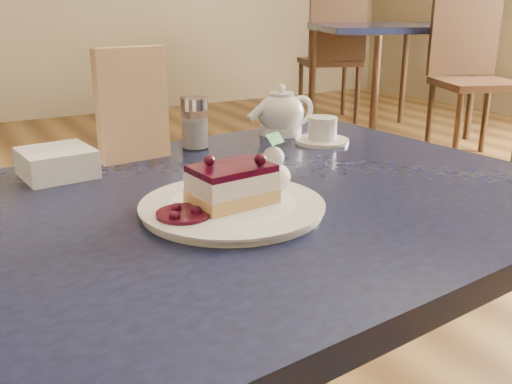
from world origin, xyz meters
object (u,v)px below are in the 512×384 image
main_table (216,247)px  dessert_plate (232,207)px  tea_set (289,118)px  cheesecake_slice (232,185)px  bg_table_far_right (388,127)px

main_table → dessert_plate: 0.09m
main_table → tea_set: bearing=37.5°
cheesecake_slice → tea_set: 0.50m
dessert_plate → cheesecake_slice: bearing=-63.4°
tea_set → main_table: bearing=-136.8°
tea_set → dessert_plate: bearing=-132.3°
main_table → dessert_plate: (0.00, -0.05, 0.08)m
cheesecake_slice → main_table: bearing=90.0°
dessert_plate → tea_set: 0.50m
bg_table_far_right → tea_set: bearing=-114.9°
main_table → cheesecake_slice: size_ratio=9.96×
main_table → tea_set: 0.48m
cheesecake_slice → tea_set: (0.33, 0.37, 0.00)m
main_table → cheesecake_slice: (0.00, -0.05, 0.12)m
main_table → tea_set: tea_set is taller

